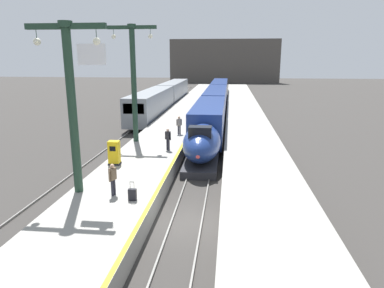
% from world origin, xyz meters
% --- Properties ---
extents(ground_plane, '(260.00, 260.00, 0.00)m').
position_xyz_m(ground_plane, '(0.00, 0.00, 0.00)').
color(ground_plane, '#33302D').
extents(platform_left, '(4.80, 110.00, 1.05)m').
position_xyz_m(platform_left, '(-4.05, 24.75, 0.53)').
color(platform_left, gray).
rests_on(platform_left, ground).
extents(platform_right, '(4.80, 110.00, 1.05)m').
position_xyz_m(platform_right, '(4.05, 24.75, 0.53)').
color(platform_right, gray).
rests_on(platform_right, ground).
extents(platform_left_safety_stripe, '(0.20, 107.80, 0.01)m').
position_xyz_m(platform_left_safety_stripe, '(-1.77, 24.75, 1.05)').
color(platform_left_safety_stripe, yellow).
rests_on(platform_left_safety_stripe, platform_left).
extents(rail_main_left, '(0.08, 110.00, 0.12)m').
position_xyz_m(rail_main_left, '(-0.75, 27.50, 0.06)').
color(rail_main_left, slate).
rests_on(rail_main_left, ground).
extents(rail_main_right, '(0.08, 110.00, 0.12)m').
position_xyz_m(rail_main_right, '(0.75, 27.50, 0.06)').
color(rail_main_right, slate).
rests_on(rail_main_right, ground).
extents(rail_secondary_left, '(0.08, 110.00, 0.12)m').
position_xyz_m(rail_secondary_left, '(-8.85, 27.50, 0.06)').
color(rail_secondary_left, slate).
rests_on(rail_secondary_left, ground).
extents(rail_secondary_right, '(0.08, 110.00, 0.12)m').
position_xyz_m(rail_secondary_right, '(-7.35, 27.50, 0.06)').
color(rail_secondary_right, slate).
rests_on(rail_secondary_right, ground).
extents(highspeed_train_main, '(2.92, 56.70, 3.60)m').
position_xyz_m(highspeed_train_main, '(0.00, 33.67, 1.96)').
color(highspeed_train_main, navy).
rests_on(highspeed_train_main, ground).
extents(regional_train_adjacent, '(2.85, 36.60, 3.80)m').
position_xyz_m(regional_train_adjacent, '(-8.10, 38.03, 2.13)').
color(regional_train_adjacent, gray).
rests_on(regional_train_adjacent, ground).
extents(station_column_near, '(4.00, 0.68, 8.62)m').
position_xyz_m(station_column_near, '(-5.84, 0.96, 6.37)').
color(station_column_near, '#1E3828').
rests_on(station_column_near, platform_left).
extents(station_column_mid, '(4.00, 0.68, 9.52)m').
position_xyz_m(station_column_mid, '(-5.90, 12.55, 6.76)').
color(station_column_mid, '#1E3828').
rests_on(station_column_mid, platform_left).
extents(passenger_near_edge, '(0.34, 0.54, 1.69)m').
position_xyz_m(passenger_near_edge, '(-3.88, 0.61, 2.04)').
color(passenger_near_edge, '#23232D').
rests_on(passenger_near_edge, platform_left).
extents(passenger_mid_platform, '(0.49, 0.39, 1.69)m').
position_xyz_m(passenger_mid_platform, '(-2.62, 15.69, 2.04)').
color(passenger_mid_platform, '#23232D').
rests_on(passenger_mid_platform, platform_left).
extents(passenger_far_waiting, '(0.51, 0.38, 1.69)m').
position_xyz_m(passenger_far_waiting, '(-2.65, 9.87, 2.04)').
color(passenger_far_waiting, '#23232D').
rests_on(passenger_far_waiting, platform_left).
extents(rolling_suitcase, '(0.40, 0.22, 0.98)m').
position_xyz_m(rolling_suitcase, '(-2.72, 0.07, 1.35)').
color(rolling_suitcase, black).
rests_on(rolling_suitcase, platform_left).
extents(ticket_machine_yellow, '(0.76, 0.62, 1.60)m').
position_xyz_m(ticket_machine_yellow, '(-5.55, 5.83, 1.79)').
color(ticket_machine_yellow, yellow).
rests_on(ticket_machine_yellow, platform_left).
extents(terminus_back_wall, '(36.00, 2.00, 14.00)m').
position_xyz_m(terminus_back_wall, '(0.00, 102.00, 7.00)').
color(terminus_back_wall, '#4C4742').
rests_on(terminus_back_wall, ground).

